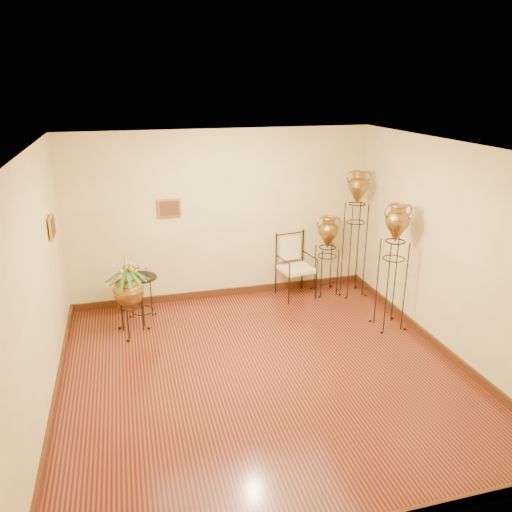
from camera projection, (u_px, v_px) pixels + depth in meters
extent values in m
plane|color=brown|center=(263.00, 372.00, 6.33)|extent=(5.00, 5.00, 0.00)
cube|color=#42210F|center=(224.00, 292.00, 8.57)|extent=(5.00, 0.04, 0.12)
cube|color=#42210F|center=(55.00, 399.00, 5.70)|extent=(0.04, 5.00, 0.12)
cube|color=#42210F|center=(435.00, 343.00, 6.91)|extent=(0.04, 5.00, 0.12)
cube|color=gold|center=(169.00, 208.00, 7.83)|extent=(0.36, 0.03, 0.29)
cube|color=gold|center=(52.00, 227.00, 6.48)|extent=(0.03, 0.36, 0.29)
cube|color=#F3E8B8|center=(296.00, 269.00, 8.41)|extent=(0.59, 0.56, 0.06)
cube|color=#F3E8B8|center=(297.00, 252.00, 8.31)|extent=(0.40, 0.10, 0.42)
cylinder|color=black|center=(140.00, 277.00, 7.51)|extent=(0.49, 0.49, 0.02)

